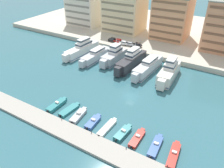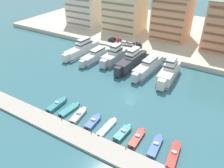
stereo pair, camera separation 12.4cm
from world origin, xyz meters
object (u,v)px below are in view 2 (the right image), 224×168
object	(u,v)px
yacht_silver_left	(96,56)
car_silver_center_left	(130,44)
motorboat_red_mid_right	(137,138)
car_red_left	(118,41)
motorboat_grey_mid_left	(78,115)
motorboat_teal_center_right	(123,133)
yacht_white_far_left	(82,49)
motorboat_red_far_right	(173,155)
motorboat_teal_far_left	(57,105)
car_black_far_left	(113,40)
motorboat_blue_right	(155,146)
yacht_ivory_center_right	(169,72)
motorboat_white_center	(107,127)
yacht_silver_mid_left	(114,56)
yacht_charcoal_center_left	(131,61)
car_black_center	(137,45)
motorboat_teal_left	(69,110)
yacht_silver_center	(148,67)
motorboat_blue_center_left	(93,122)
car_white_mid_left	(124,43)

from	to	relation	value
yacht_silver_left	car_silver_center_left	distance (m)	17.72
motorboat_red_mid_right	car_red_left	size ratio (longest dim) A/B	1.70
motorboat_grey_mid_left	motorboat_teal_center_right	xyz separation A→B (m)	(13.34, 0.33, 0.01)
yacht_white_far_left	yacht_silver_left	size ratio (longest dim) A/B	1.13
motorboat_teal_center_right	motorboat_red_far_right	distance (m)	12.63
motorboat_teal_far_left	car_black_far_left	world-z (taller)	car_black_far_left
yacht_white_far_left	motorboat_blue_right	distance (m)	56.30
motorboat_grey_mid_left	car_red_left	distance (m)	50.53
yacht_silver_left	yacht_ivory_center_right	bearing A→B (deg)	0.70
motorboat_white_center	car_black_far_left	world-z (taller)	car_black_far_left
yacht_silver_mid_left	motorboat_teal_far_left	distance (m)	33.55
yacht_charcoal_center_left	car_silver_center_left	xyz separation A→B (m)	(-7.83, 14.42, 0.24)
motorboat_blue_right	motorboat_red_far_right	xyz separation A→B (m)	(4.30, -0.52, 0.05)
yacht_silver_left	car_black_center	distance (m)	19.80
yacht_charcoal_center_left	motorboat_teal_center_right	distance (m)	36.01
motorboat_teal_left	motorboat_grey_mid_left	xyz separation A→B (m)	(3.83, -0.74, 0.14)
motorboat_teal_far_left	motorboat_red_far_right	size ratio (longest dim) A/B	0.90
motorboat_blue_right	car_black_center	size ratio (longest dim) A/B	1.86
yacht_charcoal_center_left	car_red_left	size ratio (longest dim) A/B	4.86
yacht_silver_center	motorboat_grey_mid_left	size ratio (longest dim) A/B	2.80
motorboat_white_center	motorboat_red_mid_right	world-z (taller)	motorboat_red_mid_right
motorboat_teal_left	motorboat_red_far_right	world-z (taller)	motorboat_red_far_right
motorboat_white_center	car_silver_center_left	distance (m)	50.91
motorboat_teal_center_right	motorboat_blue_center_left	bearing A→B (deg)	-177.25
motorboat_teal_left	motorboat_red_mid_right	world-z (taller)	motorboat_red_mid_right
motorboat_white_center	car_red_left	world-z (taller)	car_red_left
yacht_charcoal_center_left	car_white_mid_left	world-z (taller)	yacht_charcoal_center_left
motorboat_blue_right	car_black_far_left	distance (m)	62.02
motorboat_blue_center_left	car_black_far_left	bearing A→B (deg)	115.10
yacht_charcoal_center_left	motorboat_red_mid_right	bearing A→B (deg)	-61.22
motorboat_red_mid_right	yacht_silver_left	bearing A→B (deg)	136.81
motorboat_grey_mid_left	car_black_center	xyz separation A→B (m)	(-5.45, 48.33, 2.40)
yacht_ivory_center_right	motorboat_teal_far_left	world-z (taller)	yacht_ivory_center_right
motorboat_grey_mid_left	car_white_mid_left	xyz separation A→B (m)	(-11.66, 47.38, 2.40)
yacht_charcoal_center_left	motorboat_red_far_right	world-z (taller)	yacht_charcoal_center_left
motorboat_teal_far_left	car_red_left	world-z (taller)	car_red_left
yacht_white_far_left	car_black_center	distance (m)	23.93
yacht_silver_left	motorboat_grey_mid_left	distance (m)	35.42
yacht_white_far_left	motorboat_teal_far_left	distance (m)	36.56
yacht_silver_left	motorboat_blue_right	xyz separation A→B (m)	(37.62, -31.06, -1.41)
motorboat_red_far_right	car_white_mid_left	xyz separation A→B (m)	(-37.62, 47.38, 2.39)
motorboat_blue_center_left	car_silver_center_left	size ratio (longest dim) A/B	1.50
motorboat_white_center	car_white_mid_left	bearing A→B (deg)	113.59
yacht_silver_center	motorboat_white_center	bearing A→B (deg)	-84.86
car_white_mid_left	yacht_ivory_center_right	bearing A→B (deg)	-30.90
motorboat_teal_left	motorboat_teal_center_right	bearing A→B (deg)	-1.34
car_red_left	motorboat_red_far_right	bearing A→B (deg)	-49.74
yacht_charcoal_center_left	motorboat_teal_center_right	bearing A→B (deg)	-66.60
yacht_silver_left	motorboat_teal_center_right	xyz separation A→B (m)	(29.30, -31.25, -1.35)
yacht_ivory_center_right	motorboat_blue_right	bearing A→B (deg)	-76.51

